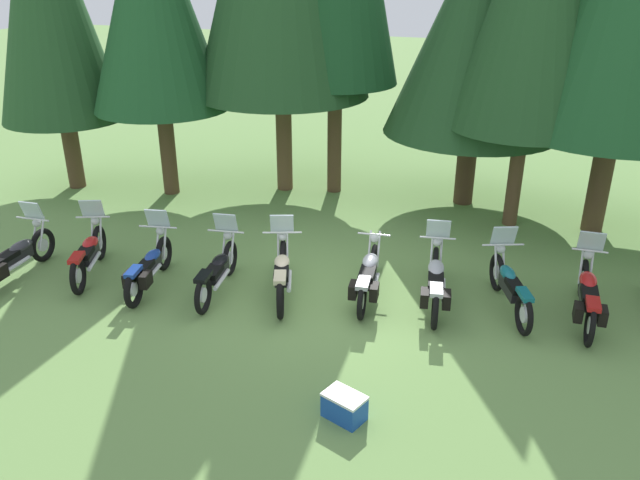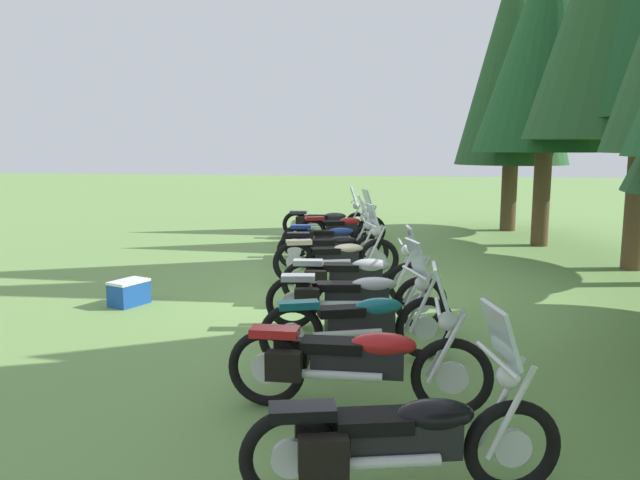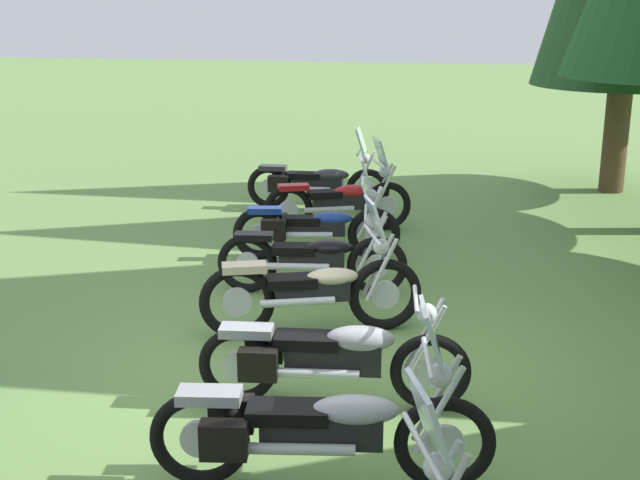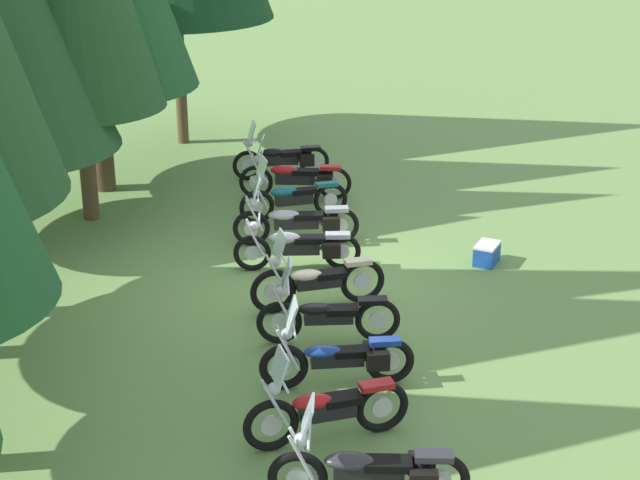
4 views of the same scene
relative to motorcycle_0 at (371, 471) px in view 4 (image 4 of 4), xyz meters
name	(u,v)px [view 4 (image 4 of 4)]	position (x,y,z in m)	size (l,w,h in m)	color
ground_plane	(307,288)	(5.91, 1.29, -0.46)	(80.00, 80.00, 0.00)	#6B934C
motorcycle_0	(371,471)	(0.00, 0.00, 0.00)	(0.76, 2.34, 1.36)	black
motorcycle_1	(325,409)	(1.27, 0.62, 0.01)	(0.99, 2.09, 1.37)	black
motorcycle_2	(339,358)	(2.67, 0.53, -0.02)	(0.85, 2.18, 1.36)	black
motorcycle_3	(327,315)	(3.98, 0.81, 0.00)	(0.71, 2.20, 1.36)	black
motorcycle_4	(317,281)	(5.17, 1.06, 0.02)	(1.00, 2.18, 1.39)	black
motorcycle_5	(299,246)	(6.70, 1.49, -0.01)	(0.74, 2.27, 0.99)	black
motorcycle_6	(298,221)	(7.90, 1.65, 0.01)	(0.83, 2.39, 1.36)	black
motorcycle_7	(292,198)	(9.17, 1.89, 0.02)	(1.03, 2.14, 1.37)	black
motorcycle_8	(296,177)	(10.46, 1.94, 0.03)	(0.61, 2.41, 1.37)	black
motorcycle_9	(282,158)	(11.85, 2.40, 0.01)	(0.94, 2.16, 1.35)	black
picnic_cooler	(487,254)	(7.25, -1.86, -0.27)	(0.66, 0.55, 0.38)	#19479E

